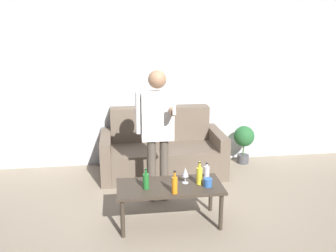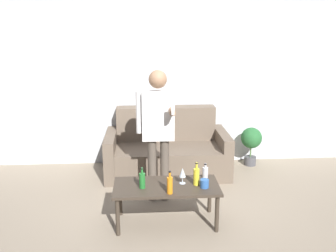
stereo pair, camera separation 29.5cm
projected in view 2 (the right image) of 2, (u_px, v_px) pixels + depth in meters
ground_plane at (177, 228)px, 3.93m from camera, size 16.00×16.00×0.00m
wall_back at (165, 75)px, 5.52m from camera, size 8.00×0.06×2.70m
couch at (167, 151)px, 5.37m from camera, size 1.72×0.88×0.91m
coffee_table at (166, 190)px, 3.93m from camera, size 1.11×0.53×0.43m
bottle_orange at (196, 176)px, 3.91m from camera, size 0.06×0.06×0.25m
bottle_green at (142, 180)px, 3.84m from camera, size 0.06×0.06×0.22m
bottle_dark at (205, 172)px, 4.11m from camera, size 0.06×0.06×0.16m
bottle_yellow at (170, 185)px, 3.71m from camera, size 0.06×0.06×0.24m
wine_glass_near at (183, 173)px, 3.94m from camera, size 0.07×0.07×0.17m
cup_on_table at (204, 184)px, 3.86m from camera, size 0.09×0.09×0.09m
person_standing_front at (158, 125)px, 4.34m from camera, size 0.44×0.40×1.57m
potted_plant at (251, 141)px, 5.60m from camera, size 0.31×0.31×0.58m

